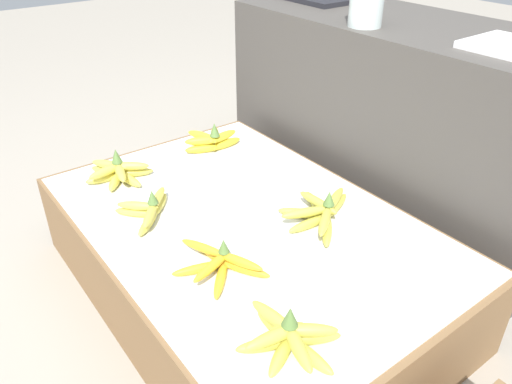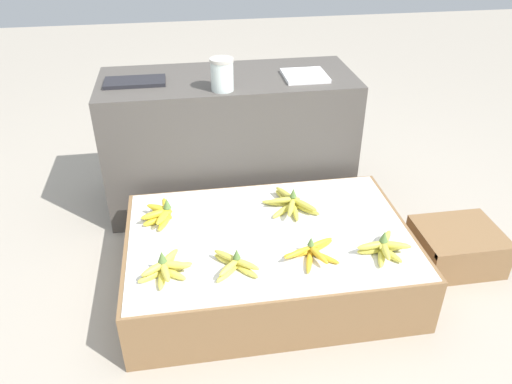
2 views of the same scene
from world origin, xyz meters
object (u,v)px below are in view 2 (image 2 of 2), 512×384
at_px(wooden_crate, 456,246).
at_px(banana_bunch_front_left, 166,268).
at_px(banana_bunch_front_midright, 313,252).
at_px(banana_bunch_middle_midright, 290,204).
at_px(banana_bunch_front_midleft, 234,264).
at_px(banana_bunch_front_right, 384,247).
at_px(foam_tray_white, 305,76).
at_px(glass_jar, 222,74).
at_px(banana_bunch_middle_left, 162,213).

height_order(wooden_crate, banana_bunch_front_left, banana_bunch_front_left).
height_order(wooden_crate, banana_bunch_front_midright, banana_bunch_front_midright).
bearing_deg(banana_bunch_middle_midright, banana_bunch_front_midleft, -128.48).
bearing_deg(banana_bunch_front_right, banana_bunch_front_midright, 175.77).
relative_size(banana_bunch_front_midleft, foam_tray_white, 0.85).
relative_size(glass_jar, foam_tray_white, 0.71).
distance_m(wooden_crate, banana_bunch_front_right, 0.55).
relative_size(banana_bunch_middle_left, banana_bunch_middle_midright, 0.81).
distance_m(banana_bunch_middle_left, glass_jar, 0.69).
distance_m(banana_bunch_front_midleft, foam_tray_white, 1.08).
height_order(wooden_crate, glass_jar, glass_jar).
xyz_separation_m(banana_bunch_front_left, banana_bunch_middle_midright, (0.56, 0.36, -0.00)).
bearing_deg(banana_bunch_middle_midright, banana_bunch_front_midright, -87.70).
distance_m(banana_bunch_front_right, banana_bunch_middle_left, 0.95).
distance_m(banana_bunch_front_midleft, banana_bunch_front_midright, 0.32).
bearing_deg(banana_bunch_front_right, foam_tray_white, 98.71).
distance_m(banana_bunch_front_midleft, banana_bunch_front_right, 0.60).
distance_m(wooden_crate, glass_jar, 1.35).
xyz_separation_m(banana_bunch_front_midleft, glass_jar, (0.05, 0.77, 0.48)).
xyz_separation_m(wooden_crate, banana_bunch_front_midleft, (-1.06, -0.21, 0.21)).
distance_m(banana_bunch_front_midright, banana_bunch_front_right, 0.29).
bearing_deg(banana_bunch_front_left, banana_bunch_front_midright, 1.32).
bearing_deg(banana_bunch_front_midright, glass_jar, 109.92).
bearing_deg(banana_bunch_front_midright, banana_bunch_front_left, -178.68).
distance_m(wooden_crate, banana_bunch_front_midleft, 1.10).
bearing_deg(banana_bunch_front_left, banana_bunch_middle_midright, 33.03).
xyz_separation_m(banana_bunch_front_midright, glass_jar, (-0.27, 0.74, 0.49)).
height_order(banana_bunch_front_midright, banana_bunch_middle_left, banana_bunch_middle_left).
height_order(banana_bunch_front_midleft, banana_bunch_front_midright, banana_bunch_front_midleft).
bearing_deg(banana_bunch_front_midleft, glass_jar, 86.37).
bearing_deg(foam_tray_white, banana_bunch_front_left, -130.06).
relative_size(banana_bunch_front_right, banana_bunch_middle_left, 1.05).
height_order(banana_bunch_front_left, banana_bunch_front_midleft, banana_bunch_front_left).
bearing_deg(banana_bunch_front_right, banana_bunch_middle_left, 156.79).
height_order(banana_bunch_front_midright, glass_jar, glass_jar).
xyz_separation_m(banana_bunch_front_right, glass_jar, (-0.55, 0.76, 0.48)).
bearing_deg(wooden_crate, banana_bunch_front_midright, -166.40).
height_order(wooden_crate, foam_tray_white, foam_tray_white).
xyz_separation_m(wooden_crate, banana_bunch_front_right, (-0.46, -0.20, 0.21)).
bearing_deg(glass_jar, banana_bunch_middle_left, -129.88).
distance_m(banana_bunch_front_left, banana_bunch_front_midleft, 0.26).
distance_m(banana_bunch_front_right, banana_bunch_middle_midright, 0.48).
bearing_deg(wooden_crate, glass_jar, 151.26).
distance_m(wooden_crate, banana_bunch_front_left, 1.35).
height_order(banana_bunch_front_midleft, banana_bunch_middle_left, banana_bunch_middle_left).
relative_size(banana_bunch_front_left, foam_tray_white, 1.02).
xyz_separation_m(banana_bunch_front_midright, banana_bunch_middle_midright, (-0.01, 0.35, 0.00)).
relative_size(banana_bunch_front_right, glass_jar, 1.54).
bearing_deg(foam_tray_white, banana_bunch_front_right, -81.29).
distance_m(banana_bunch_front_midright, banana_bunch_middle_left, 0.69).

